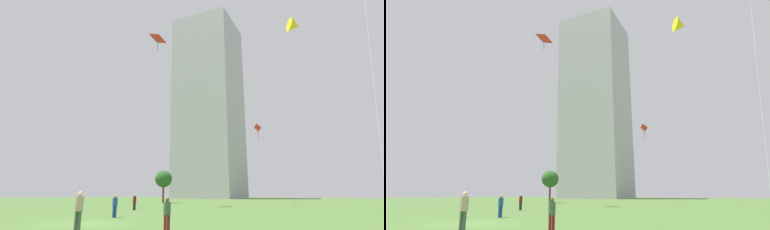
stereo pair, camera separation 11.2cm
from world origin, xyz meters
TOP-DOWN VIEW (x-y plane):
  - ground at (0.00, 0.00)m, footprint 280.00×280.00m
  - person_standing_0 at (-2.24, 4.39)m, footprint 0.38×0.38m
  - person_standing_1 at (2.56, -2.31)m, footprint 0.41×0.41m
  - person_standing_2 at (6.56, -0.29)m, footprint 0.35×0.35m
  - person_standing_3 at (-8.59, 12.98)m, footprint 0.38×0.38m
  - kite_flying_0 at (10.48, 12.27)m, footprint 4.72×4.51m
  - kite_flying_2 at (-13.36, 21.54)m, footprint 7.02×6.34m
  - kite_flying_4 at (-1.66, 33.52)m, footprint 10.68×6.25m
  - park_tree_0 at (-23.86, 36.79)m, footprint 3.53×3.53m
  - distant_highrise_0 at (-46.52, 95.15)m, footprint 27.62×27.89m

SIDE VIEW (x-z plane):
  - ground at x=0.00m, z-range 0.00..0.00m
  - person_standing_2 at x=6.56m, z-range 0.12..1.70m
  - person_standing_0 at x=-2.24m, z-range 0.13..1.83m
  - person_standing_3 at x=-8.59m, z-range 0.13..1.84m
  - person_standing_1 at x=2.56m, z-range 0.14..2.00m
  - park_tree_0 at x=-23.86m, z-range 1.50..7.99m
  - kite_flying_4 at x=-1.66m, z-range 5.70..18.44m
  - kite_flying_0 at x=10.48m, z-range 7.71..24.60m
  - kite_flying_2 at x=-13.36m, z-range 12.96..40.32m
  - distant_highrise_0 at x=-46.52m, z-range 0.00..77.63m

